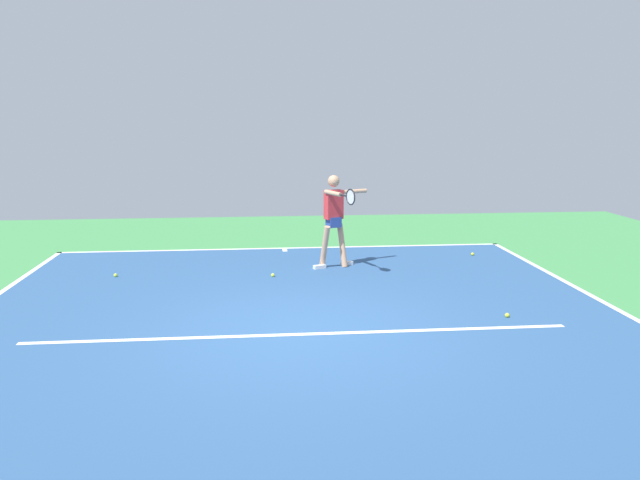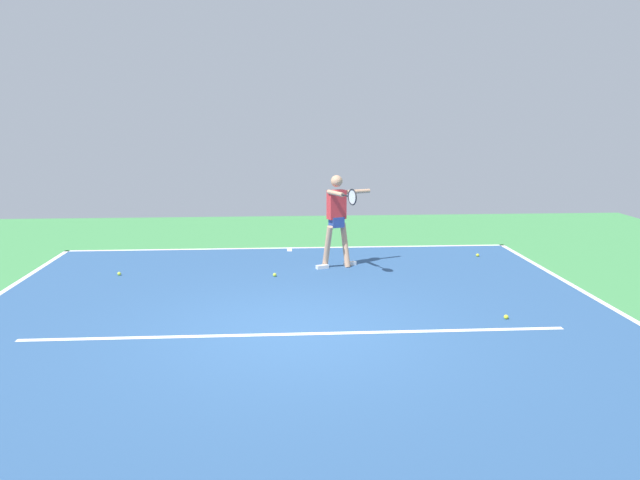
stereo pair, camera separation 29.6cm
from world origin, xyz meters
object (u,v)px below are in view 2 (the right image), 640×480
at_px(tennis_ball_by_sideline, 506,317).
at_px(tennis_ball_near_service_line, 478,255).
at_px(tennis_ball_far_corner, 119,274).
at_px(tennis_player, 338,215).
at_px(tennis_ball_centre_court, 275,275).

bearing_deg(tennis_ball_by_sideline, tennis_ball_near_service_line, -102.22).
distance_m(tennis_ball_far_corner, tennis_ball_near_service_line, 7.16).
bearing_deg(tennis_player, tennis_ball_near_service_line, 171.25).
xyz_separation_m(tennis_ball_centre_court, tennis_ball_near_service_line, (-4.22, -1.38, 0.00)).
relative_size(tennis_ball_centre_court, tennis_ball_near_service_line, 1.00).
bearing_deg(tennis_ball_far_corner, tennis_ball_near_service_line, -171.06).
height_order(tennis_player, tennis_ball_centre_court, tennis_player).
distance_m(tennis_ball_centre_court, tennis_ball_far_corner, 2.87).
xyz_separation_m(tennis_ball_by_sideline, tennis_ball_centre_court, (3.34, -2.68, 0.00)).
bearing_deg(tennis_ball_far_corner, tennis_ball_by_sideline, 154.51).
xyz_separation_m(tennis_ball_by_sideline, tennis_ball_near_service_line, (-0.88, -4.07, 0.00)).
bearing_deg(tennis_ball_near_service_line, tennis_ball_by_sideline, 77.78).
distance_m(tennis_player, tennis_ball_near_service_line, 3.26).
bearing_deg(tennis_ball_centre_court, tennis_ball_by_sideline, 141.26).
relative_size(tennis_ball_by_sideline, tennis_ball_centre_court, 1.00).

